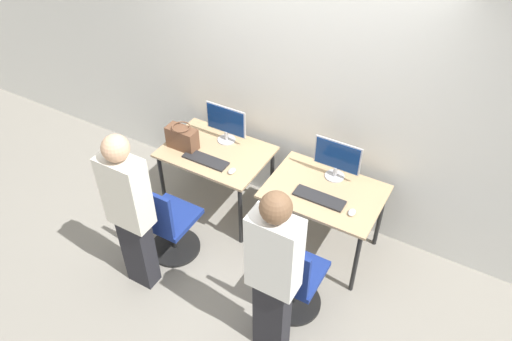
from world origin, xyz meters
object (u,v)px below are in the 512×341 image
office_chair_left (168,226)px  mouse_right (352,212)px  mouse_left (232,171)px  handbag (182,138)px  person_right (274,272)px  office_chair_right (292,281)px  keyboard_right (319,198)px  monitor_right (337,159)px  monitor_left (226,123)px  keyboard_left (206,160)px  person_left (130,210)px

office_chair_left → mouse_right: size_ratio=9.91×
mouse_left → handbag: (-0.60, 0.08, 0.10)m
office_chair_left → person_right: person_right is taller
mouse_right → office_chair_right: office_chair_right is taller
handbag → office_chair_right: bearing=-22.9°
keyboard_right → office_chair_right: size_ratio=0.50×
monitor_right → handbag: size_ratio=1.42×
mouse_left → mouse_right: (1.14, 0.04, 0.00)m
keyboard_right → handbag: bearing=179.5°
monitor_left → keyboard_right: 1.19m
keyboard_right → handbag: size_ratio=1.49×
mouse_right → mouse_left: bearing=-177.9°
mouse_right → office_chair_right: (-0.23, -0.60, -0.38)m
person_right → mouse_left: bearing=134.9°
keyboard_left → office_chair_right: 1.39m
office_chair_left → handbag: handbag is taller
office_chair_left → handbag: (-0.25, 0.65, 0.48)m
mouse_left → office_chair_right: size_ratio=0.10×
mouse_right → monitor_left: bearing=166.5°
person_right → handbag: (-1.52, 1.00, -0.04)m
mouse_left → office_chair_right: office_chair_right is taller
monitor_left → mouse_left: bearing=-52.1°
keyboard_left → monitor_right: bearing=18.9°
mouse_right → keyboard_left: bearing=-179.1°
office_chair_right → person_right: bearing=-88.4°
monitor_right → handbag: (-1.44, -0.32, -0.09)m
office_chair_left → mouse_right: office_chair_left is taller
keyboard_right → monitor_left: bearing=164.4°
person_right → keyboard_right: bearing=94.9°
monitor_left → monitor_right: 1.14m
keyboard_left → handbag: 0.33m
office_chair_left → monitor_right: monitor_right is taller
mouse_right → person_right: (-0.22, -0.96, 0.14)m
person_left → person_right: person_right is taller
keyboard_left → office_chair_right: bearing=-25.4°
person_left → monitor_left: bearing=86.7°
mouse_right → person_right: size_ratio=0.06×
mouse_left → person_left: bearing=-112.2°
monitor_left → keyboard_right: (1.13, -0.32, -0.20)m
monitor_left → handbag: size_ratio=1.42×
keyboard_left → office_chair_right: (1.21, -0.57, -0.38)m
office_chair_left → mouse_right: (1.49, 0.60, 0.38)m
office_chair_right → mouse_left: bearing=148.6°
monitor_left → keyboard_right: bearing=-15.6°
mouse_left → person_right: bearing=-45.1°
keyboard_left → mouse_left: 0.30m
office_chair_right → monitor_right: bearing=94.4°
mouse_left → person_left: person_left is taller
mouse_left → monitor_right: (0.83, 0.41, 0.19)m
monitor_right → mouse_right: bearing=-50.1°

